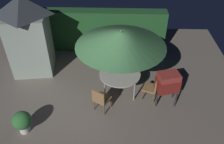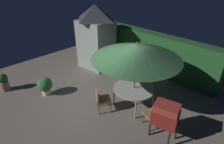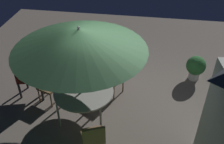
# 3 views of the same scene
# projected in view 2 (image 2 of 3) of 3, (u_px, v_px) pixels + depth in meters

# --- Properties ---
(ground_plane) EXTENTS (11.00, 11.00, 0.00)m
(ground_plane) POSITION_uv_depth(u_px,v_px,m) (102.00, 101.00, 6.94)
(ground_plane) COLOR #6B6056
(hedge_backdrop) EXTENTS (5.74, 0.58, 1.81)m
(hedge_backdrop) POSITION_uv_depth(u_px,v_px,m) (157.00, 53.00, 8.65)
(hedge_backdrop) COLOR #1E4C23
(hedge_backdrop) RESTS_ON ground
(garden_shed) EXTENTS (1.70, 1.61, 3.01)m
(garden_shed) POSITION_uv_depth(u_px,v_px,m) (96.00, 36.00, 8.86)
(garden_shed) COLOR gray
(garden_shed) RESTS_ON ground
(patio_table) EXTENTS (1.42, 1.42, 0.75)m
(patio_table) POSITION_uv_depth(u_px,v_px,m) (134.00, 89.00, 6.43)
(patio_table) COLOR #B2ADA3
(patio_table) RESTS_ON ground
(patio_umbrella) EXTENTS (2.88, 2.88, 2.41)m
(patio_umbrella) POSITION_uv_depth(u_px,v_px,m) (137.00, 51.00, 5.74)
(patio_umbrella) COLOR #4C4C51
(patio_umbrella) RESTS_ON ground
(bbq_grill) EXTENTS (0.81, 0.66, 1.20)m
(bbq_grill) POSITION_uv_depth(u_px,v_px,m) (165.00, 115.00, 5.07)
(bbq_grill) COLOR maroon
(bbq_grill) RESTS_ON ground
(chair_near_shed) EXTENTS (0.59, 0.59, 0.90)m
(chair_near_shed) POSITION_uv_depth(u_px,v_px,m) (154.00, 114.00, 5.58)
(chair_near_shed) COLOR olive
(chair_near_shed) RESTS_ON ground
(chair_far_side) EXTENTS (0.60, 0.60, 0.90)m
(chair_far_side) POSITION_uv_depth(u_px,v_px,m) (143.00, 77.00, 7.50)
(chair_far_side) COLOR olive
(chair_far_side) RESTS_ON ground
(chair_toward_hedge) EXTENTS (0.63, 0.63, 0.90)m
(chair_toward_hedge) POSITION_uv_depth(u_px,v_px,m) (101.00, 98.00, 6.27)
(chair_toward_hedge) COLOR olive
(chair_toward_hedge) RESTS_ON ground
(potted_plant_by_shed) EXTENTS (0.39, 0.39, 0.75)m
(potted_plant_by_shed) POSITION_uv_depth(u_px,v_px,m) (3.00, 82.00, 7.42)
(potted_plant_by_shed) COLOR #936651
(potted_plant_by_shed) RESTS_ON ground
(potted_plant_by_grill) EXTENTS (0.56, 0.56, 0.75)m
(potted_plant_by_grill) POSITION_uv_depth(u_px,v_px,m) (45.00, 85.00, 7.14)
(potted_plant_by_grill) COLOR silver
(potted_plant_by_grill) RESTS_ON ground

